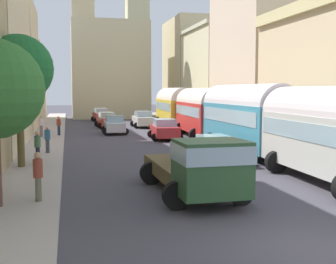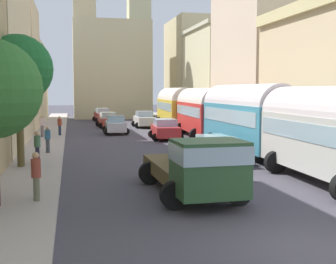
# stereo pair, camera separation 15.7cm
# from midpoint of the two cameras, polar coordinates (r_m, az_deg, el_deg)

# --- Properties ---
(ground_plane) EXTENTS (154.00, 154.00, 0.00)m
(ground_plane) POSITION_cam_midpoint_polar(r_m,az_deg,el_deg) (36.85, -3.54, -0.48)
(ground_plane) COLOR #45424B
(sidewalk_left) EXTENTS (2.50, 70.00, 0.14)m
(sidewalk_left) POSITION_cam_midpoint_polar(r_m,az_deg,el_deg) (36.45, -14.87, -0.61)
(sidewalk_left) COLOR #B2A69F
(sidewalk_left) RESTS_ON ground
(sidewalk_right) EXTENTS (2.50, 70.00, 0.14)m
(sidewalk_right) POSITION_cam_midpoint_polar(r_m,az_deg,el_deg) (38.62, 7.15, -0.14)
(sidewalk_right) COLOR gray
(sidewalk_right) RESTS_ON ground
(building_left_3) EXTENTS (4.11, 9.85, 11.60)m
(building_left_3) POSITION_cam_midpoint_polar(r_m,az_deg,el_deg) (43.45, -19.07, 7.79)
(building_left_3) COLOR beige
(building_left_3) RESTS_ON ground
(building_left_4) EXTENTS (5.54, 13.81, 9.09)m
(building_left_4) POSITION_cam_midpoint_polar(r_m,az_deg,el_deg) (55.76, -18.29, 5.93)
(building_left_4) COLOR beige
(building_left_4) RESTS_ON ground
(building_right_2) EXTENTS (4.50, 11.47, 13.36)m
(building_right_2) POSITION_cam_midpoint_polar(r_m,az_deg,el_deg) (41.51, 11.03, 9.32)
(building_right_2) COLOR beige
(building_right_2) RESTS_ON ground
(building_right_3) EXTENTS (5.38, 11.49, 11.03)m
(building_right_3) POSITION_cam_midpoint_polar(r_m,az_deg,el_deg) (52.44, 6.09, 7.30)
(building_right_3) COLOR beige
(building_right_3) RESTS_ON ground
(building_right_4) EXTENTS (4.33, 11.12, 13.59)m
(building_right_4) POSITION_cam_midpoint_polar(r_m,az_deg,el_deg) (63.56, 2.51, 8.13)
(building_right_4) COLOR #C8B78A
(building_right_4) RESTS_ON ground
(distant_church) EXTENTS (10.27, 7.35, 22.39)m
(distant_church) POSITION_cam_midpoint_polar(r_m,az_deg,el_deg) (61.23, -7.17, 9.23)
(distant_church) COLOR beige
(distant_church) RESTS_ON ground
(parked_bus_0) EXTENTS (3.41, 8.88, 3.94)m
(parked_bus_0) POSITION_cam_midpoint_polar(r_m,az_deg,el_deg) (18.83, 20.57, 0.16)
(parked_bus_0) COLOR silver
(parked_bus_0) RESTS_ON ground
(parked_bus_1) EXTENTS (3.29, 9.31, 4.11)m
(parked_bus_1) POSITION_cam_midpoint_polar(r_m,az_deg,el_deg) (26.80, 10.07, 2.12)
(parked_bus_1) COLOR teal
(parked_bus_1) RESTS_ON ground
(parked_bus_2) EXTENTS (3.47, 8.99, 3.93)m
(parked_bus_2) POSITION_cam_midpoint_polar(r_m,az_deg,el_deg) (35.28, 4.48, 2.79)
(parked_bus_2) COLOR red
(parked_bus_2) RESTS_ON ground
(parked_bus_3) EXTENTS (3.49, 9.06, 3.99)m
(parked_bus_3) POSITION_cam_midpoint_polar(r_m,az_deg,el_deg) (43.96, 1.08, 3.37)
(parked_bus_3) COLOR gold
(parked_bus_3) RESTS_ON ground
(cargo_truck_0) EXTENTS (3.16, 6.58, 2.20)m
(cargo_truck_0) POSITION_cam_midpoint_polar(r_m,az_deg,el_deg) (15.46, 3.91, -4.38)
(cargo_truck_0) COLOR #294E2C
(cargo_truck_0) RESTS_ON ground
(car_0) EXTENTS (2.25, 3.92, 1.60)m
(car_0) POSITION_cam_midpoint_polar(r_m,az_deg,el_deg) (38.61, -6.64, 0.95)
(car_0) COLOR silver
(car_0) RESTS_ON ground
(car_1) EXTENTS (2.33, 4.09, 1.55)m
(car_1) POSITION_cam_midpoint_polar(r_m,az_deg,el_deg) (45.06, -7.62, 1.54)
(car_1) COLOR #AD362D
(car_1) RESTS_ON ground
(car_2) EXTENTS (2.28, 4.44, 1.63)m
(car_2) POSITION_cam_midpoint_polar(r_m,az_deg,el_deg) (53.12, -8.31, 2.16)
(car_2) COLOR #B02625
(car_2) RESTS_ON ground
(car_3) EXTENTS (2.42, 4.49, 1.39)m
(car_3) POSITION_cam_midpoint_polar(r_m,az_deg,el_deg) (23.41, 6.33, -2.13)
(car_3) COLOR #AD2724
(car_3) RESTS_ON ground
(car_4) EXTENTS (2.54, 4.28, 1.57)m
(car_4) POSITION_cam_midpoint_polar(r_m,az_deg,el_deg) (34.05, -0.23, 0.38)
(car_4) COLOR #B62A2A
(car_4) RESTS_ON ground
(car_5) EXTENTS (2.31, 3.95, 1.66)m
(car_5) POSITION_cam_midpoint_polar(r_m,az_deg,el_deg) (45.00, -2.97, 1.64)
(car_5) COLOR silver
(car_5) RESTS_ON ground
(pedestrian_0) EXTENTS (0.43, 0.43, 1.82)m
(pedestrian_0) POSITION_cam_midpoint_polar(r_m,az_deg,el_deg) (35.75, -15.70, 0.82)
(pedestrian_0) COLOR slate
(pedestrian_0) RESTS_ON ground
(pedestrian_1) EXTENTS (0.44, 0.44, 1.76)m
(pedestrian_1) POSITION_cam_midpoint_polar(r_m,az_deg,el_deg) (15.22, -16.26, -5.23)
(pedestrian_1) COLOR #686A51
(pedestrian_1) RESTS_ON ground
(pedestrian_2) EXTENTS (0.37, 0.37, 1.69)m
(pedestrian_2) POSITION_cam_midpoint_polar(r_m,az_deg,el_deg) (26.67, -15.01, -0.83)
(pedestrian_2) COLOR #42454E
(pedestrian_2) RESTS_ON ground
(pedestrian_3) EXTENTS (0.48, 0.48, 1.68)m
(pedestrian_3) POSITION_cam_midpoint_polar(r_m,az_deg,el_deg) (36.77, -13.59, 0.87)
(pedestrian_3) COLOR #1E2C41
(pedestrian_3) RESTS_ON ground
(pedestrian_4) EXTENTS (0.37, 0.37, 1.79)m
(pedestrian_4) POSITION_cam_midpoint_polar(r_m,az_deg,el_deg) (22.59, -16.21, -1.76)
(pedestrian_4) COLOR #28253D
(pedestrian_4) RESTS_ON ground
(roadside_tree_1) EXTENTS (3.22, 3.22, 6.37)m
(roadside_tree_1) POSITION_cam_midpoint_polar(r_m,az_deg,el_deg) (22.11, -18.45, 7.60)
(roadside_tree_1) COLOR brown
(roadside_tree_1) RESTS_ON ground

